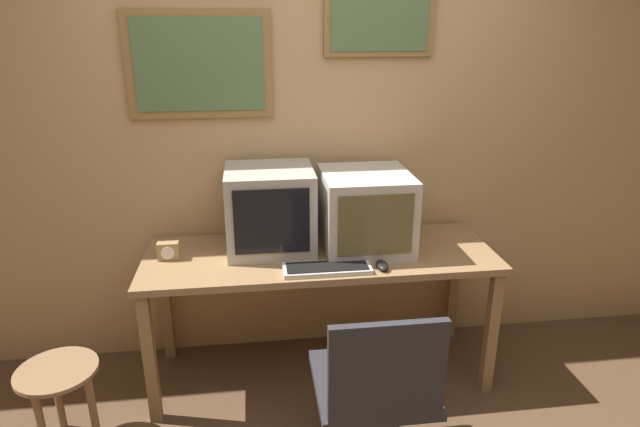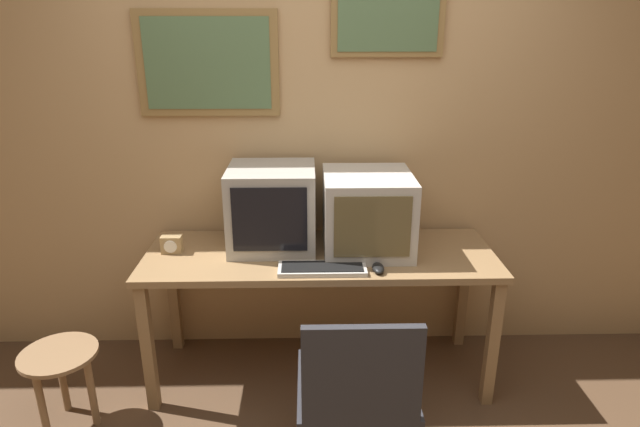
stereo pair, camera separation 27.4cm
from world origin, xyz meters
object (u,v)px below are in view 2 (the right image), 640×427
at_px(monitor_right, 367,212).
at_px(office_chair, 356,409).
at_px(monitor_left, 272,207).
at_px(desk_clock, 172,244).
at_px(keyboard_main, 322,268).
at_px(side_stool, 61,368).
at_px(mouse_near_keyboard, 378,268).

height_order(monitor_right, office_chair, monitor_right).
bearing_deg(monitor_left, desk_clock, -170.77).
bearing_deg(keyboard_main, monitor_right, 48.36).
distance_m(monitor_right, keyboard_main, 0.41).
relative_size(desk_clock, side_stool, 0.25).
height_order(monitor_left, desk_clock, monitor_left).
distance_m(keyboard_main, desk_clock, 0.82).
bearing_deg(desk_clock, side_stool, -139.19).
xyz_separation_m(monitor_right, desk_clock, (-1.03, -0.04, -0.16)).
bearing_deg(monitor_right, monitor_left, 174.43).
bearing_deg(monitor_right, keyboard_main, -131.64).
relative_size(monitor_right, office_chair, 0.56).
distance_m(monitor_left, office_chair, 1.12).
height_order(mouse_near_keyboard, desk_clock, desk_clock).
relative_size(mouse_near_keyboard, desk_clock, 1.06).
bearing_deg(desk_clock, mouse_near_keyboard, -13.35).
bearing_deg(desk_clock, keyboard_main, -16.84).
distance_m(monitor_right, side_stool, 1.69).
bearing_deg(mouse_near_keyboard, monitor_right, 95.62).
relative_size(monitor_left, mouse_near_keyboard, 4.00).
xyz_separation_m(mouse_near_keyboard, side_stool, (-1.53, -0.16, -0.44)).
distance_m(monitor_right, mouse_near_keyboard, 0.34).
xyz_separation_m(desk_clock, office_chair, (0.92, -0.77, -0.43)).
height_order(keyboard_main, desk_clock, desk_clock).
distance_m(office_chair, side_stool, 1.44).
xyz_separation_m(monitor_right, office_chair, (-0.11, -0.81, -0.59)).
bearing_deg(side_stool, monitor_right, 16.56).
distance_m(desk_clock, office_chair, 1.27).
height_order(keyboard_main, side_stool, keyboard_main).
bearing_deg(monitor_left, office_chair, -65.68).
xyz_separation_m(office_chair, side_stool, (-1.39, 0.36, -0.04)).
bearing_deg(mouse_near_keyboard, office_chair, -105.30).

